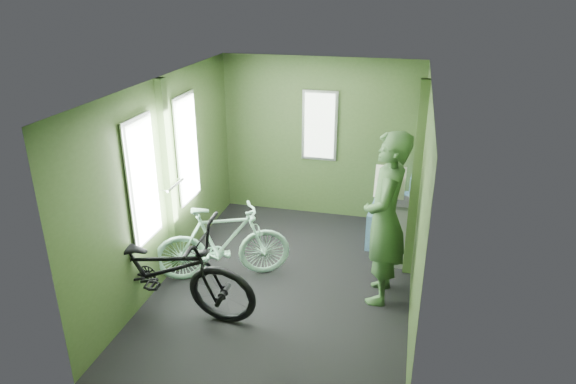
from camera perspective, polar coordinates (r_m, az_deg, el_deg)
name	(u,v)px	position (r m, az deg, el deg)	size (l,w,h in m)	color
room	(283,165)	(5.44, -0.53, 3.06)	(4.00, 4.02, 2.31)	black
bicycle_black	(163,313)	(5.71, -13.70, -12.91)	(0.73, 2.08, 1.09)	black
bicycle_mint	(225,278)	(6.17, -7.05, -9.43)	(0.44, 1.55, 0.93)	#A0E5C4
passenger	(385,219)	(5.44, 10.74, -2.96)	(0.48, 0.73, 1.89)	#34562F
waste_box	(402,232)	(6.40, 12.59, -4.39)	(0.24, 0.34, 0.82)	slate
bench_seat	(395,217)	(7.03, 11.80, -2.69)	(0.63, 1.03, 1.05)	#2F4B63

